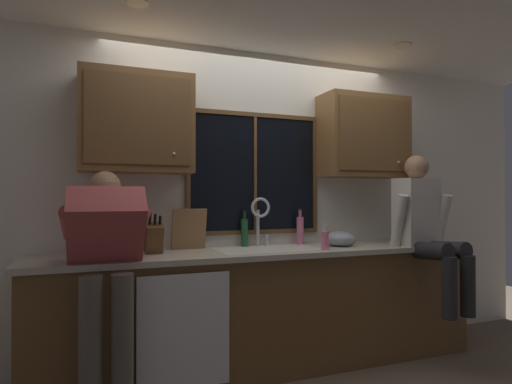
{
  "coord_description": "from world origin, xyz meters",
  "views": [
    {
      "loc": [
        -1.29,
        -3.34,
        1.33
      ],
      "look_at": [
        -0.12,
        -0.3,
        1.36
      ],
      "focal_mm": 29.8,
      "sensor_mm": 36.0,
      "label": 1
    }
  ],
  "objects_px": {
    "person_sitting_on_counter": "(425,224)",
    "cutting_board": "(189,229)",
    "knife_block": "(154,239)",
    "mixing_bowl": "(341,239)",
    "bottle_tall_clear": "(244,232)",
    "bottle_green_glass": "(300,230)",
    "soap_dispenser": "(325,240)",
    "person_standing": "(106,260)"
  },
  "relations": [
    {
      "from": "mixing_bowl",
      "to": "bottle_tall_clear",
      "type": "relative_size",
      "value": 0.87
    },
    {
      "from": "person_standing",
      "to": "knife_block",
      "type": "xyz_separation_m",
      "value": [
        0.33,
        0.33,
        0.09
      ]
    },
    {
      "from": "knife_block",
      "to": "mixing_bowl",
      "type": "height_order",
      "value": "knife_block"
    },
    {
      "from": "knife_block",
      "to": "bottle_tall_clear",
      "type": "relative_size",
      "value": 1.09
    },
    {
      "from": "knife_block",
      "to": "mixing_bowl",
      "type": "distance_m",
      "value": 1.51
    },
    {
      "from": "bottle_green_glass",
      "to": "mixing_bowl",
      "type": "bearing_deg",
      "value": -40.43
    },
    {
      "from": "mixing_bowl",
      "to": "bottle_green_glass",
      "type": "height_order",
      "value": "bottle_green_glass"
    },
    {
      "from": "mixing_bowl",
      "to": "soap_dispenser",
      "type": "distance_m",
      "value": 0.31
    },
    {
      "from": "bottle_green_glass",
      "to": "bottle_tall_clear",
      "type": "distance_m",
      "value": 0.5
    },
    {
      "from": "soap_dispenser",
      "to": "person_sitting_on_counter",
      "type": "bearing_deg",
      "value": -5.3
    },
    {
      "from": "person_sitting_on_counter",
      "to": "bottle_tall_clear",
      "type": "xyz_separation_m",
      "value": [
        -1.41,
        0.5,
        -0.06
      ]
    },
    {
      "from": "person_sitting_on_counter",
      "to": "soap_dispenser",
      "type": "height_order",
      "value": "person_sitting_on_counter"
    },
    {
      "from": "cutting_board",
      "to": "mixing_bowl",
      "type": "relative_size",
      "value": 1.24
    },
    {
      "from": "person_standing",
      "to": "person_sitting_on_counter",
      "type": "distance_m",
      "value": 2.5
    },
    {
      "from": "person_standing",
      "to": "soap_dispenser",
      "type": "distance_m",
      "value": 1.59
    },
    {
      "from": "bottle_green_glass",
      "to": "bottle_tall_clear",
      "type": "xyz_separation_m",
      "value": [
        -0.5,
        0.02,
        -0.0
      ]
    },
    {
      "from": "bottle_green_glass",
      "to": "bottle_tall_clear",
      "type": "relative_size",
      "value": 1.03
    },
    {
      "from": "cutting_board",
      "to": "mixing_bowl",
      "type": "height_order",
      "value": "cutting_board"
    },
    {
      "from": "person_sitting_on_counter",
      "to": "cutting_board",
      "type": "height_order",
      "value": "person_sitting_on_counter"
    },
    {
      "from": "person_sitting_on_counter",
      "to": "bottle_tall_clear",
      "type": "relative_size",
      "value": 4.28
    },
    {
      "from": "soap_dispenser",
      "to": "bottle_green_glass",
      "type": "distance_m",
      "value": 0.4
    },
    {
      "from": "bottle_green_glass",
      "to": "person_sitting_on_counter",
      "type": "bearing_deg",
      "value": -28.05
    },
    {
      "from": "person_standing",
      "to": "cutting_board",
      "type": "relative_size",
      "value": 4.7
    },
    {
      "from": "cutting_board",
      "to": "soap_dispenser",
      "type": "xyz_separation_m",
      "value": [
        0.97,
        -0.4,
        -0.08
      ]
    },
    {
      "from": "person_sitting_on_counter",
      "to": "bottle_green_glass",
      "type": "bearing_deg",
      "value": 151.95
    },
    {
      "from": "soap_dispenser",
      "to": "bottle_tall_clear",
      "type": "distance_m",
      "value": 0.66
    },
    {
      "from": "mixing_bowl",
      "to": "bottle_tall_clear",
      "type": "bearing_deg",
      "value": 162.31
    },
    {
      "from": "bottle_tall_clear",
      "to": "bottle_green_glass",
      "type": "bearing_deg",
      "value": -2.29
    },
    {
      "from": "person_standing",
      "to": "bottle_tall_clear",
      "type": "xyz_separation_m",
      "value": [
        1.08,
        0.52,
        0.1
      ]
    },
    {
      "from": "soap_dispenser",
      "to": "knife_block",
      "type": "bearing_deg",
      "value": 169.44
    },
    {
      "from": "person_standing",
      "to": "cutting_board",
      "type": "xyz_separation_m",
      "value": [
        0.62,
        0.5,
        0.14
      ]
    },
    {
      "from": "person_sitting_on_counter",
      "to": "knife_block",
      "type": "bearing_deg",
      "value": 171.62
    },
    {
      "from": "knife_block",
      "to": "cutting_board",
      "type": "bearing_deg",
      "value": 30.23
    },
    {
      "from": "soap_dispenser",
      "to": "bottle_tall_clear",
      "type": "height_order",
      "value": "bottle_tall_clear"
    },
    {
      "from": "knife_block",
      "to": "bottle_green_glass",
      "type": "xyz_separation_m",
      "value": [
        1.25,
        0.17,
        0.02
      ]
    },
    {
      "from": "soap_dispenser",
      "to": "bottle_tall_clear",
      "type": "bearing_deg",
      "value": 140.26
    },
    {
      "from": "bottle_green_glass",
      "to": "person_standing",
      "type": "bearing_deg",
      "value": -162.42
    },
    {
      "from": "cutting_board",
      "to": "bottle_tall_clear",
      "type": "xyz_separation_m",
      "value": [
        0.46,
        0.02,
        -0.03
      ]
    },
    {
      "from": "person_sitting_on_counter",
      "to": "bottle_green_glass",
      "type": "distance_m",
      "value": 1.03
    },
    {
      "from": "person_sitting_on_counter",
      "to": "knife_block",
      "type": "height_order",
      "value": "person_sitting_on_counter"
    },
    {
      "from": "knife_block",
      "to": "soap_dispenser",
      "type": "distance_m",
      "value": 1.28
    },
    {
      "from": "knife_block",
      "to": "bottle_green_glass",
      "type": "relative_size",
      "value": 1.06
    }
  ]
}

